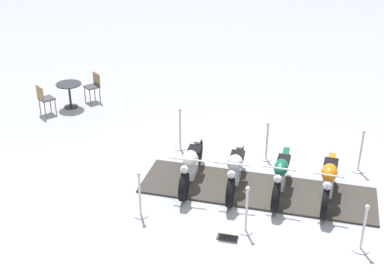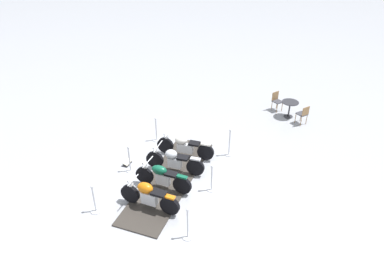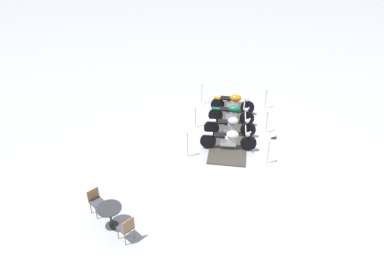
% 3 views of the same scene
% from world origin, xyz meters
% --- Properties ---
extents(ground_plane, '(80.00, 80.00, 0.00)m').
position_xyz_m(ground_plane, '(0.00, 0.00, 0.00)').
color(ground_plane, '#A8AAB2').
extents(display_platform, '(2.07, 5.40, 0.05)m').
position_xyz_m(display_platform, '(0.00, 0.00, 0.02)').
color(display_platform, '#38332D').
rests_on(display_platform, ground_plane).
extents(motorcycle_cream, '(2.25, 0.71, 0.94)m').
position_xyz_m(motorcycle_cream, '(-0.21, 1.52, 0.50)').
color(motorcycle_cream, black).
rests_on(motorcycle_cream, display_platform).
extents(motorcycle_chrome, '(2.18, 0.78, 0.95)m').
position_xyz_m(motorcycle_chrome, '(-0.09, 0.50, 0.51)').
color(motorcycle_chrome, black).
rests_on(motorcycle_chrome, display_platform).
extents(motorcycle_forest, '(2.05, 0.71, 0.95)m').
position_xyz_m(motorcycle_forest, '(0.02, -0.51, 0.52)').
color(motorcycle_forest, black).
rests_on(motorcycle_forest, display_platform).
extents(motorcycle_copper, '(2.05, 0.62, 0.94)m').
position_xyz_m(motorcycle_copper, '(0.14, -1.53, 0.53)').
color(motorcycle_copper, black).
rests_on(motorcycle_copper, display_platform).
extents(stanchion_left_rear, '(0.33, 0.33, 1.10)m').
position_xyz_m(stanchion_left_rear, '(1.78, -2.05, 0.35)').
color(stanchion_left_rear, silver).
rests_on(stanchion_left_rear, ground_plane).
extents(stanchion_right_front, '(0.32, 0.32, 1.06)m').
position_xyz_m(stanchion_right_front, '(-1.78, 2.05, 0.34)').
color(stanchion_right_front, silver).
rests_on(stanchion_right_front, ground_plane).
extents(stanchion_right_mid, '(0.30, 0.30, 1.07)m').
position_xyz_m(stanchion_right_mid, '(-1.54, -0.17, 0.36)').
color(stanchion_right_mid, silver).
rests_on(stanchion_right_mid, ground_plane).
extents(stanchion_left_front, '(0.29, 0.29, 1.15)m').
position_xyz_m(stanchion_left_front, '(1.29, 2.40, 0.42)').
color(stanchion_left_front, silver).
rests_on(stanchion_left_front, ground_plane).
extents(stanchion_left_mid, '(0.28, 0.28, 1.03)m').
position_xyz_m(stanchion_left_mid, '(1.54, 0.17, 0.37)').
color(stanchion_left_mid, silver).
rests_on(stanchion_left_mid, ground_plane).
extents(stanchion_right_rear, '(0.35, 0.35, 1.02)m').
position_xyz_m(stanchion_right_rear, '(-1.29, -2.40, 0.31)').
color(stanchion_right_rear, silver).
rests_on(stanchion_right_rear, ground_plane).
extents(info_placard, '(0.24, 0.43, 0.18)m').
position_xyz_m(info_placard, '(-1.88, 0.10, 0.05)').
color(info_placard, '#333338').
rests_on(info_placard, ground_plane).
extents(cafe_table, '(0.76, 0.76, 0.76)m').
position_xyz_m(cafe_table, '(2.59, 6.54, 0.57)').
color(cafe_table, '#2D2D33').
rests_on(cafe_table, ground_plane).
extents(cafe_chair_near_table, '(0.54, 0.54, 0.91)m').
position_xyz_m(cafe_chair_near_table, '(1.88, 6.94, 0.53)').
color(cafe_chair_near_table, olive).
rests_on(cafe_chair_near_table, ground_plane).
extents(cafe_chair_across_table, '(0.55, 0.55, 0.89)m').
position_xyz_m(cafe_chair_across_table, '(3.29, 6.11, 0.53)').
color(cafe_chair_across_table, olive).
rests_on(cafe_chair_across_table, ground_plane).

